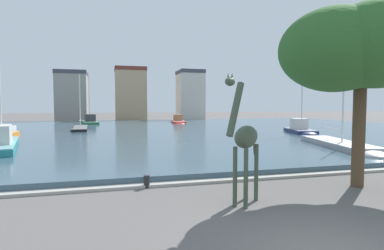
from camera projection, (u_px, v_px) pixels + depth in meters
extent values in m
cube|color=#3D5666|center=(146.00, 131.00, 38.83)|extent=(80.68, 52.40, 0.35)
cube|color=#ADA89E|center=(220.00, 180.00, 13.35)|extent=(80.68, 0.50, 0.12)
cylinder|color=#3D4C38|center=(246.00, 178.00, 9.83)|extent=(0.14, 0.14, 1.96)
cylinder|color=#3D4C38|center=(235.00, 177.00, 10.02)|extent=(0.14, 0.14, 1.96)
cylinder|color=#3D4C38|center=(256.00, 172.00, 10.67)|extent=(0.14, 0.14, 1.96)
cylinder|color=#3D4C38|center=(246.00, 171.00, 10.86)|extent=(0.14, 0.14, 1.96)
ellipsoid|color=#3D4C38|center=(246.00, 137.00, 10.27)|extent=(1.48, 1.46, 0.75)
cylinder|color=#3D4C38|center=(235.00, 109.00, 9.40)|extent=(0.89, 0.87, 1.67)
ellipsoid|color=#3D4C38|center=(230.00, 82.00, 8.99)|extent=(0.51, 0.50, 0.25)
cone|color=#3D4C38|center=(232.00, 75.00, 8.95)|extent=(0.05, 0.05, 0.14)
cone|color=#3D4C38|center=(228.00, 75.00, 9.01)|extent=(0.05, 0.05, 0.14)
cylinder|color=#3D4C38|center=(254.00, 144.00, 10.91)|extent=(0.18, 0.18, 0.79)
cube|color=#236B42|center=(90.00, 124.00, 51.14)|extent=(3.17, 7.38, 0.68)
ellipsoid|color=#236B42|center=(88.00, 123.00, 54.27)|extent=(2.33, 2.75, 0.64)
cube|color=gray|center=(90.00, 121.00, 51.12)|extent=(3.11, 7.23, 0.06)
cube|color=#333338|center=(90.00, 118.00, 50.59)|extent=(1.89, 2.69, 1.15)
cylinder|color=silver|center=(89.00, 97.00, 51.37)|extent=(0.12, 0.12, 7.94)
cylinder|color=silver|center=(90.00, 116.00, 50.41)|extent=(0.41, 2.49, 0.08)
cube|color=red|center=(178.00, 123.00, 54.29)|extent=(3.12, 7.19, 0.61)
ellipsoid|color=red|center=(180.00, 124.00, 51.02)|extent=(2.24, 2.69, 0.58)
cube|color=#C7716E|center=(178.00, 121.00, 54.27)|extent=(3.06, 7.05, 0.06)
cube|color=#9E7047|center=(178.00, 118.00, 54.75)|extent=(1.82, 2.63, 1.08)
cylinder|color=silver|center=(178.00, 101.00, 53.54)|extent=(0.12, 0.12, 7.04)
cylinder|color=silver|center=(178.00, 116.00, 54.91)|extent=(0.44, 2.42, 0.08)
cube|color=navy|center=(300.00, 133.00, 33.95)|extent=(3.45, 5.63, 0.67)
ellipsoid|color=navy|center=(308.00, 135.00, 31.46)|extent=(2.32, 2.29, 0.64)
cube|color=slate|center=(300.00, 129.00, 33.93)|extent=(3.38, 5.52, 0.06)
cube|color=silver|center=(299.00, 124.00, 34.29)|extent=(1.92, 2.17, 1.15)
cylinder|color=silver|center=(302.00, 90.00, 33.27)|extent=(0.12, 0.12, 8.66)
cylinder|color=silver|center=(299.00, 121.00, 34.40)|extent=(0.58, 1.79, 0.08)
cube|color=#939399|center=(337.00, 146.00, 22.40)|extent=(4.10, 8.67, 0.68)
ellipsoid|color=#939399|center=(370.00, 155.00, 18.42)|extent=(2.58, 3.32, 0.65)
cube|color=#B1B1B5|center=(338.00, 141.00, 22.37)|extent=(4.02, 8.50, 0.06)
cylinder|color=silver|center=(343.00, 106.00, 21.59)|extent=(0.12, 0.12, 5.12)
cylinder|color=silver|center=(332.00, 128.00, 23.16)|extent=(0.78, 2.87, 0.08)
ellipsoid|color=white|center=(6.00, 129.00, 37.59)|extent=(2.32, 2.45, 0.78)
cube|color=black|center=(80.00, 130.00, 38.37)|extent=(2.06, 8.55, 0.61)
ellipsoid|color=black|center=(81.00, 128.00, 42.20)|extent=(1.63, 3.04, 0.58)
cube|color=slate|center=(80.00, 127.00, 38.35)|extent=(2.02, 8.37, 0.06)
cylinder|color=silver|center=(80.00, 100.00, 38.75)|extent=(0.12, 0.12, 6.64)
cylinder|color=silver|center=(80.00, 120.00, 37.49)|extent=(0.22, 2.97, 0.08)
cube|color=teal|center=(1.00, 149.00, 20.98)|extent=(3.54, 8.60, 0.76)
ellipsoid|color=teal|center=(6.00, 142.00, 24.53)|extent=(2.23, 3.22, 0.72)
cube|color=#6EA5A8|center=(1.00, 143.00, 20.95)|extent=(3.47, 8.43, 0.06)
cube|color=silver|center=(0.00, 134.00, 20.36)|extent=(1.87, 3.14, 1.18)
cylinder|color=silver|center=(0.00, 89.00, 21.29)|extent=(0.12, 0.12, 7.31)
cylinder|color=brown|center=(359.00, 136.00, 12.49)|extent=(0.49, 0.49, 4.11)
ellipsoid|color=#2D6028|center=(361.00, 56.00, 12.29)|extent=(3.32, 3.32, 2.49)
ellipsoid|color=#2D6028|center=(382.00, 51.00, 12.83)|extent=(3.67, 3.67, 2.75)
ellipsoid|color=#2D6028|center=(349.00, 49.00, 13.27)|extent=(3.24, 3.24, 2.43)
ellipsoid|color=#2D6028|center=(336.00, 50.00, 11.84)|extent=(4.27, 4.27, 3.20)
ellipsoid|color=#2D6028|center=(377.00, 45.00, 11.31)|extent=(4.22, 4.22, 3.17)
cylinder|color=#232326|center=(147.00, 182.00, 12.37)|extent=(0.24, 0.24, 0.50)
cube|color=gray|center=(72.00, 98.00, 65.11)|extent=(6.13, 6.24, 9.73)
cube|color=#42424C|center=(71.00, 73.00, 64.78)|extent=(6.25, 6.37, 0.80)
cube|color=tan|center=(131.00, 96.00, 66.87)|extent=(6.44, 5.35, 10.68)
cube|color=brown|center=(130.00, 69.00, 66.51)|extent=(6.57, 5.46, 0.80)
cube|color=beige|center=(190.00, 97.00, 69.22)|extent=(5.21, 6.48, 10.29)
cube|color=#42424C|center=(190.00, 72.00, 68.88)|extent=(5.31, 6.61, 0.80)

